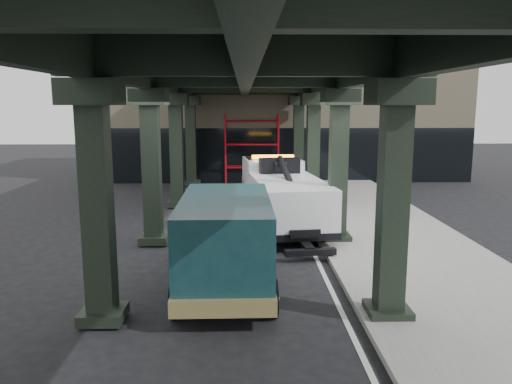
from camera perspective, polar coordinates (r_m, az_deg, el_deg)
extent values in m
plane|color=black|center=(14.64, 0.41, -8.01)|extent=(90.00, 90.00, 0.00)
cube|color=gray|center=(17.25, 15.38, -5.34)|extent=(5.00, 40.00, 0.15)
cube|color=silver|center=(16.68, 6.07, -5.79)|extent=(0.12, 38.00, 0.01)
cube|color=black|center=(10.57, 15.35, -1.38)|extent=(0.55, 0.55, 5.00)
cube|color=black|center=(10.38, 15.92, 10.90)|extent=(1.10, 1.10, 0.50)
cube|color=black|center=(11.24, 14.80, -13.06)|extent=(0.90, 0.90, 0.24)
cube|color=black|center=(16.33, 9.37, 2.73)|extent=(0.55, 0.55, 5.00)
cube|color=black|center=(16.21, 9.59, 10.64)|extent=(1.10, 1.10, 0.50)
cube|color=black|center=(16.77, 9.14, -5.16)|extent=(0.90, 0.90, 0.24)
cube|color=black|center=(22.22, 6.52, 4.66)|extent=(0.55, 0.55, 5.00)
cube|color=black|center=(22.13, 6.63, 10.47)|extent=(1.10, 1.10, 0.50)
cube|color=black|center=(22.55, 6.40, -1.22)|extent=(0.90, 0.90, 0.24)
cube|color=black|center=(28.16, 4.86, 5.78)|extent=(0.55, 0.55, 5.00)
cube|color=black|center=(28.09, 4.93, 10.37)|extent=(1.10, 1.10, 0.50)
cube|color=black|center=(28.42, 4.79, 1.11)|extent=(0.90, 0.90, 0.24)
cube|color=black|center=(10.55, -17.68, -1.51)|extent=(0.55, 0.55, 5.00)
cube|color=black|center=(10.36, -18.34, 10.78)|extent=(1.10, 1.10, 0.50)
cube|color=black|center=(11.22, -17.05, -13.21)|extent=(0.90, 0.90, 0.24)
cube|color=black|center=(16.32, -11.83, 2.64)|extent=(0.55, 0.55, 5.00)
cube|color=black|center=(16.20, -12.12, 10.56)|extent=(1.10, 1.10, 0.50)
cube|color=black|center=(16.76, -11.55, -5.25)|extent=(0.90, 0.90, 0.24)
cube|color=black|center=(22.21, -9.05, 4.60)|extent=(0.55, 0.55, 5.00)
cube|color=black|center=(22.12, -9.21, 10.41)|extent=(1.10, 1.10, 0.50)
cube|color=black|center=(22.54, -8.90, -1.28)|extent=(0.90, 0.90, 0.24)
cube|color=black|center=(28.15, -7.44, 5.74)|extent=(0.55, 0.55, 5.00)
cube|color=black|center=(28.08, -7.54, 10.32)|extent=(1.10, 1.10, 0.50)
cube|color=black|center=(28.41, -7.33, 1.06)|extent=(0.90, 0.90, 0.24)
cube|color=black|center=(16.24, 9.68, 13.46)|extent=(0.35, 32.00, 1.10)
cube|color=black|center=(16.23, -12.22, 13.38)|extent=(0.35, 32.00, 1.10)
cube|color=black|center=(15.96, -1.27, 13.66)|extent=(0.35, 32.00, 1.10)
cube|color=black|center=(16.02, -1.28, 16.16)|extent=(7.40, 32.00, 0.30)
cube|color=#C6B793|center=(34.01, 2.79, 9.04)|extent=(22.00, 10.00, 8.00)
cylinder|color=red|center=(28.95, -3.47, 4.92)|extent=(0.08, 0.08, 4.00)
cylinder|color=red|center=(28.15, -3.53, 4.78)|extent=(0.08, 0.08, 4.00)
cylinder|color=red|center=(28.99, 2.48, 4.94)|extent=(0.08, 0.08, 4.00)
cylinder|color=red|center=(28.20, 2.59, 4.80)|extent=(0.08, 0.08, 4.00)
cylinder|color=red|center=(29.04, -0.49, 2.97)|extent=(3.00, 0.08, 0.08)
cylinder|color=red|center=(28.91, -0.49, 5.53)|extent=(3.00, 0.08, 0.08)
cylinder|color=red|center=(28.84, -0.50, 8.10)|extent=(3.00, 0.08, 0.08)
cube|color=black|center=(18.54, 3.11, -2.06)|extent=(1.77, 7.17, 0.24)
cube|color=white|center=(20.74, 1.85, 1.48)|extent=(2.48, 2.52, 1.71)
cube|color=white|center=(21.78, 1.39, 0.63)|extent=(2.29, 0.92, 0.85)
cube|color=black|center=(20.91, 1.74, 2.86)|extent=(2.21, 1.47, 0.81)
cube|color=white|center=(17.38, 3.82, -0.81)|extent=(2.81, 4.97, 1.33)
cube|color=orange|center=(20.44, 1.95, 4.03)|extent=(1.72, 0.46, 0.15)
cube|color=black|center=(19.07, 2.69, 3.03)|extent=(1.57, 0.74, 0.57)
cylinder|color=black|center=(17.44, 3.72, 1.60)|extent=(0.61, 3.32, 1.27)
cube|color=black|center=(15.30, 5.63, -5.97)|extent=(0.44, 1.35, 0.17)
cube|color=black|center=(14.69, 6.24, -6.84)|extent=(1.53, 0.41, 0.17)
cylinder|color=black|center=(21.03, -1.10, -1.02)|extent=(0.45, 1.07, 1.04)
cylinder|color=silver|center=(21.03, -1.10, -1.02)|extent=(0.43, 0.61, 0.57)
cylinder|color=black|center=(21.37, 4.46, -0.87)|extent=(0.45, 1.07, 1.04)
cylinder|color=silver|center=(21.37, 4.46, -0.87)|extent=(0.43, 0.61, 0.57)
cylinder|color=black|center=(17.99, 0.10, -2.88)|extent=(0.45, 1.07, 1.04)
cylinder|color=silver|center=(17.99, 0.10, -2.88)|extent=(0.43, 0.61, 0.57)
cylinder|color=black|center=(18.40, 6.55, -2.66)|extent=(0.45, 1.07, 1.04)
cylinder|color=silver|center=(18.40, 6.55, -2.66)|extent=(0.43, 0.61, 0.57)
cylinder|color=black|center=(16.81, 0.69, -3.80)|extent=(0.45, 1.07, 1.04)
cylinder|color=silver|center=(16.81, 0.69, -3.80)|extent=(0.43, 0.61, 0.57)
cylinder|color=black|center=(17.24, 7.57, -3.54)|extent=(0.45, 1.07, 1.04)
cylinder|color=silver|center=(17.24, 7.57, -3.54)|extent=(0.43, 0.61, 0.57)
cube|color=#0F3338|center=(14.80, -3.20, -4.00)|extent=(2.06, 1.12, 0.90)
cube|color=#0F3338|center=(12.04, -3.49, -5.29)|extent=(2.15, 4.52, 1.95)
cube|color=olive|center=(12.65, -3.41, -8.32)|extent=(2.20, 5.62, 0.35)
cube|color=black|center=(14.24, -3.27, -1.26)|extent=(1.95, 0.45, 0.83)
cube|color=black|center=(12.21, -3.48, -2.66)|extent=(2.17, 3.62, 0.55)
cube|color=silver|center=(15.41, -3.15, -4.97)|extent=(2.00, 0.14, 0.30)
cylinder|color=black|center=(14.94, -7.04, -6.03)|extent=(0.29, 0.84, 0.84)
cylinder|color=silver|center=(14.94, -7.04, -6.03)|extent=(0.33, 0.47, 0.46)
cylinder|color=black|center=(14.90, 0.68, -6.00)|extent=(0.29, 0.84, 0.84)
cylinder|color=silver|center=(14.90, 0.68, -6.00)|extent=(0.33, 0.47, 0.46)
cylinder|color=black|center=(10.99, -8.98, -12.03)|extent=(0.29, 0.84, 0.84)
cylinder|color=silver|center=(10.99, -8.98, -12.03)|extent=(0.33, 0.47, 0.46)
cylinder|color=black|center=(10.93, 1.72, -12.04)|extent=(0.29, 0.84, 0.84)
cylinder|color=silver|center=(10.93, 1.72, -12.04)|extent=(0.33, 0.47, 0.46)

